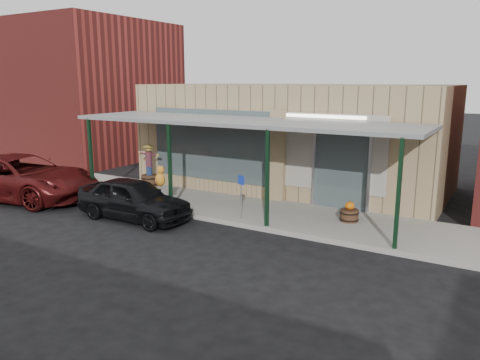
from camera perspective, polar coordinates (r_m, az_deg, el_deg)
The scene contains 10 objects.
ground at distance 13.21m, azimuth -8.13°, elevation -7.41°, with size 120.00×120.00×0.00m, color black.
sidewalk at distance 16.01m, azimuth -0.06°, elevation -3.51°, with size 40.00×3.20×0.15m, color gray.
storefront at distance 19.62m, azimuth 6.79°, elevation 5.31°, with size 12.00×6.25×4.20m.
awning at distance 15.45m, azimuth -0.13°, elevation 7.00°, with size 12.00×3.00×3.04m.
block_buildings_near at distance 19.76m, azimuth 13.57°, elevation 9.98°, with size 61.00×8.00×8.00m.
barrel_scarecrow at distance 19.36m, azimuth -10.99°, elevation 1.04°, with size 1.02×0.88×1.75m.
barrel_pumpkin at distance 14.69m, azimuth 13.19°, elevation -4.03°, with size 0.60×0.60×0.66m.
handicap_sign at distance 14.39m, azimuth 0.14°, elevation -1.37°, with size 0.27×0.12×1.37m.
parked_sedan at distance 15.29m, azimuth -12.84°, elevation -2.25°, with size 3.93×1.91×1.64m.
car_maroon at distance 19.23m, azimuth -25.18°, elevation 0.28°, with size 2.74×5.95×1.65m, color #4D0F0F.
Camera 1 is at (7.88, -9.65, 4.39)m, focal length 35.00 mm.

